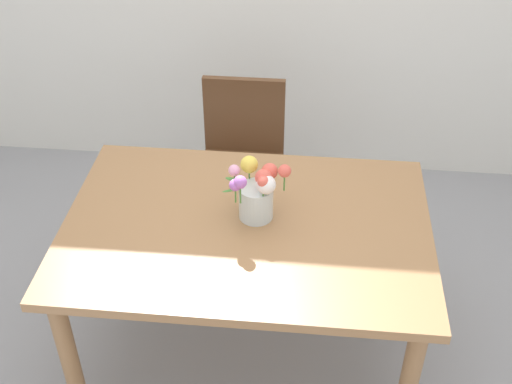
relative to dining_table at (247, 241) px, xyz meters
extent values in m
plane|color=#939399|center=(0.00, 0.00, -0.66)|extent=(12.00, 12.00, 0.00)
cube|color=#9E7047|center=(0.00, 0.00, 0.07)|extent=(1.45, 1.00, 0.04)
cylinder|color=#9E7047|center=(-0.64, -0.42, -0.30)|extent=(0.07, 0.07, 0.72)
cylinder|color=#9E7047|center=(-0.64, 0.42, -0.30)|extent=(0.07, 0.07, 0.72)
cylinder|color=#9E7047|center=(0.64, 0.42, -0.30)|extent=(0.07, 0.07, 0.72)
cube|color=brown|center=(-0.12, 0.76, -0.20)|extent=(0.42, 0.42, 0.04)
cylinder|color=brown|center=(0.06, 0.58, -0.44)|extent=(0.04, 0.04, 0.44)
cylinder|color=brown|center=(-0.30, 0.58, -0.44)|extent=(0.04, 0.04, 0.44)
cylinder|color=brown|center=(0.06, 0.94, -0.44)|extent=(0.04, 0.04, 0.44)
cylinder|color=brown|center=(-0.30, 0.94, -0.44)|extent=(0.04, 0.04, 0.44)
cube|color=brown|center=(-0.12, 0.95, 0.02)|extent=(0.42, 0.04, 0.42)
cylinder|color=silver|center=(0.03, 0.05, 0.16)|extent=(0.14, 0.14, 0.14)
sphere|color=#B266C6|center=(-0.04, -0.04, 0.31)|extent=(0.05, 0.05, 0.05)
cylinder|color=#478438|center=(-0.04, -0.04, 0.27)|extent=(0.01, 0.01, 0.08)
sphere|color=#E55B4C|center=(0.08, 0.08, 0.29)|extent=(0.06, 0.06, 0.06)
cylinder|color=#478438|center=(0.08, 0.08, 0.26)|extent=(0.01, 0.01, 0.07)
sphere|color=white|center=(0.07, 0.01, 0.28)|extent=(0.08, 0.08, 0.08)
cylinder|color=#478438|center=(0.07, 0.01, 0.25)|extent=(0.01, 0.01, 0.06)
sphere|color=#E55B4C|center=(0.06, 0.00, 0.30)|extent=(0.05, 0.05, 0.05)
cylinder|color=#478438|center=(0.06, 0.00, 0.26)|extent=(0.01, 0.01, 0.08)
sphere|color=#EA9EBC|center=(-0.05, 0.04, 0.32)|extent=(0.04, 0.04, 0.04)
cylinder|color=#478438|center=(-0.05, 0.04, 0.27)|extent=(0.01, 0.01, 0.09)
sphere|color=#B266C6|center=(-0.02, -0.04, 0.32)|extent=(0.05, 0.05, 0.05)
cylinder|color=#478438|center=(-0.02, -0.04, 0.27)|extent=(0.01, 0.01, 0.10)
sphere|color=#E55B4C|center=(0.06, 0.03, 0.30)|extent=(0.07, 0.07, 0.07)
cylinder|color=#478438|center=(0.06, 0.03, 0.26)|extent=(0.01, 0.01, 0.07)
sphere|color=#EFD14C|center=(0.00, 0.11, 0.30)|extent=(0.07, 0.07, 0.07)
cylinder|color=#478438|center=(0.00, 0.11, 0.26)|extent=(0.01, 0.01, 0.08)
sphere|color=#E55B4C|center=(0.14, 0.06, 0.32)|extent=(0.05, 0.05, 0.05)
cylinder|color=#478438|center=(0.14, 0.06, 0.27)|extent=(0.01, 0.01, 0.09)
ellipsoid|color=#478438|center=(-0.05, 0.06, 0.26)|extent=(0.07, 0.03, 0.02)
ellipsoid|color=#478438|center=(-0.06, 0.02, 0.24)|extent=(0.07, 0.05, 0.02)
camera|label=1|loc=(0.23, -1.95, 1.73)|focal=45.56mm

